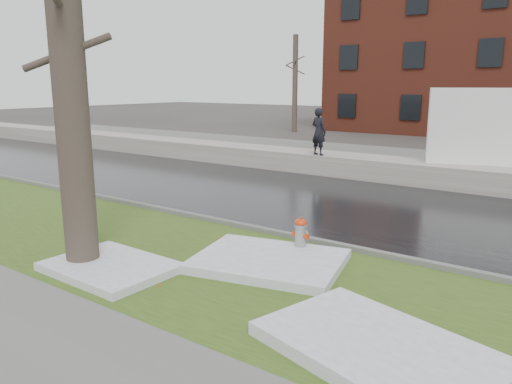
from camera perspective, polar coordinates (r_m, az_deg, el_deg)
The scene contains 14 objects.
ground at distance 10.40m, azimuth -2.56°, elevation -6.06°, with size 120.00×120.00×0.00m, color #47423D.
verge at distance 9.50m, azimuth -7.28°, elevation -7.83°, with size 60.00×4.50×0.04m, color #2F4818.
road at distance 14.07m, azimuth 8.86°, elevation -1.25°, with size 60.00×7.00×0.03m, color black.
parking_lot at distance 21.87m, azimuth 19.07°, elevation 3.04°, with size 60.00×9.00×0.03m, color slate.
curb at distance 11.15m, azimuth 0.63°, elevation -4.41°, with size 60.00×0.15×0.14m, color slate.
snowbank at distance 17.78m, azimuth 15.08°, elevation 2.48°, with size 60.00×1.60×0.75m, color #B3ADA4.
bg_tree_left at distance 34.83m, azimuth 4.48°, elevation 12.33°, with size 1.40×1.62×6.50m.
bg_tree_center at distance 35.85m, azimuth 16.33°, elevation 11.89°, with size 1.40×1.62×6.50m.
fire_hydrant at distance 9.66m, azimuth 5.13°, elevation -4.86°, with size 0.36×0.31×0.74m.
tree at distance 9.16m, azimuth -20.75°, elevation 14.21°, with size 1.31×1.53×7.27m.
worker at distance 18.11m, azimuth 7.18°, elevation 6.86°, with size 0.61×0.40×1.69m, color black.
snow_patch_near at distance 9.14m, azimuth 1.46°, elevation -7.89°, with size 2.60×2.00×0.16m, color white.
snow_patch_far at distance 9.25m, azimuth -16.30°, elevation -8.22°, with size 2.20×1.60×0.14m, color white.
snow_patch_side at distance 6.51m, azimuth 13.79°, elevation -16.95°, with size 2.80×1.80×0.18m, color white.
Camera 1 is at (6.14, -7.73, 3.27)m, focal length 35.00 mm.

